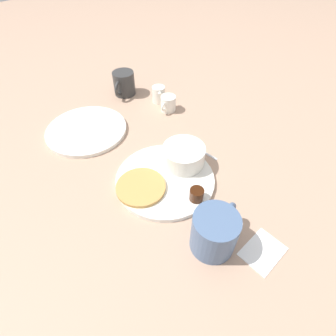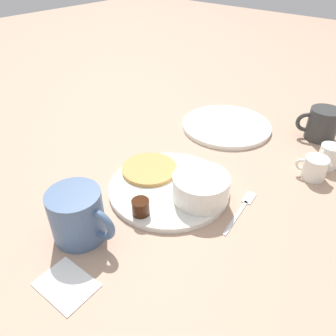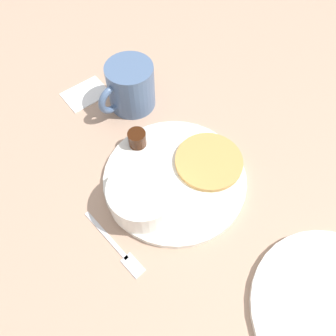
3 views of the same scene
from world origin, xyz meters
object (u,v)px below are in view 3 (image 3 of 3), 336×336
at_px(coffee_mug, 130,87).
at_px(fork, 119,250).
at_px(bowl, 143,195).
at_px(plate, 175,178).

xyz_separation_m(coffee_mug, fork, (0.19, 0.26, -0.05)).
bearing_deg(fork, bowl, -150.58).
bearing_deg(bowl, coffee_mug, -117.27).
relative_size(bowl, fork, 0.79).
bearing_deg(coffee_mug, bowl, 62.73).
xyz_separation_m(bowl, fork, (0.08, 0.04, -0.04)).
height_order(bowl, coffee_mug, coffee_mug).
height_order(plate, coffee_mug, coffee_mug).
xyz_separation_m(bowl, coffee_mug, (-0.11, -0.21, 0.01)).
bearing_deg(bowl, fork, 29.42).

